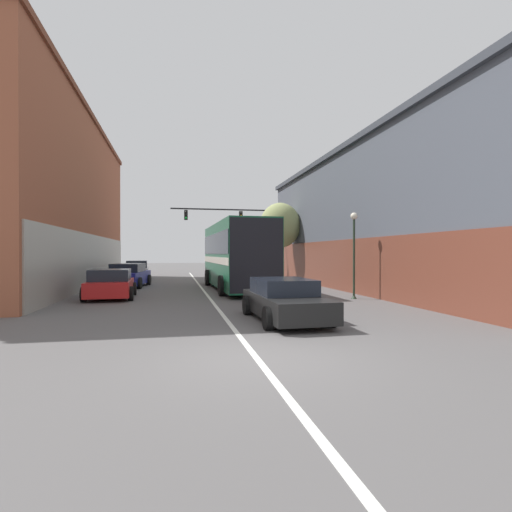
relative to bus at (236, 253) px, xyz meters
name	(u,v)px	position (x,y,z in m)	size (l,w,h in m)	color
ground_plane	(256,358)	(-1.87, -14.82, -2.08)	(160.00, 160.00, 0.00)	#565454
lane_center_line	(203,290)	(-1.87, -0.20, -2.07)	(0.14, 41.25, 0.01)	silver
building_left_brick	(40,199)	(-11.49, 3.91, 3.30)	(6.57, 24.85, 10.55)	#995138
building_right_storefront	(415,218)	(10.51, -1.33, 2.06)	(10.23, 27.05, 8.03)	#4C515B
bus	(236,253)	(0.00, 0.00, 0.00)	(3.02, 10.61, 3.72)	#145133
hatchback_foreground	(285,300)	(-0.11, -10.65, -1.46)	(2.14, 4.50, 1.27)	black
parked_car_left_near	(111,284)	(-6.32, -3.32, -1.44)	(2.25, 3.91, 1.34)	red
parked_car_left_mid	(137,271)	(-6.35, 10.21, -1.38)	(2.10, 4.46, 1.49)	silver
parked_car_left_far	(129,276)	(-6.20, 2.96, -1.38)	(2.50, 4.85, 1.45)	navy
traffic_signal_gantry	(240,226)	(1.91, 10.42, 2.31)	(8.32, 0.36, 6.01)	black
street_lamp	(354,248)	(4.55, -5.67, 0.23)	(0.32, 0.32, 3.92)	#233323
street_tree_near	(280,225)	(4.33, 6.45, 2.09)	(3.07, 2.76, 5.87)	#3D2D1E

